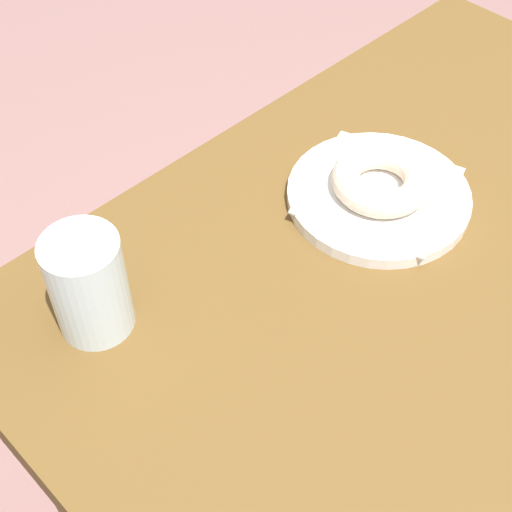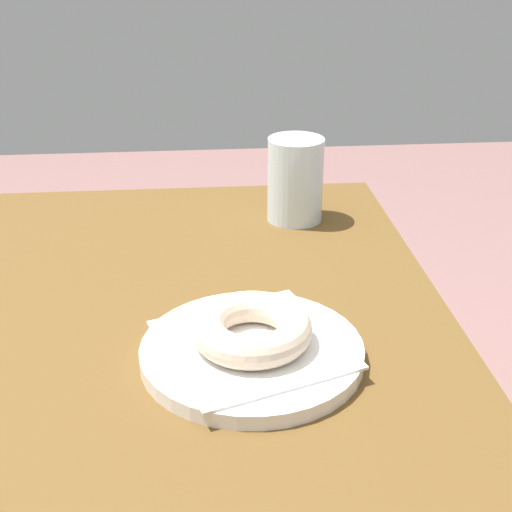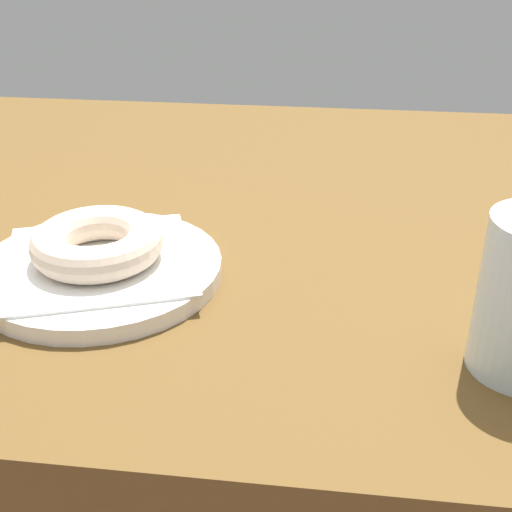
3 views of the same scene
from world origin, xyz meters
name	(u,v)px [view 1 (image 1 of 3)]	position (x,y,z in m)	size (l,w,h in m)	color
table	(481,337)	(0.00, 0.00, 0.63)	(0.97, 0.83, 0.72)	brown
plate_sugar_ring	(378,196)	(0.01, 0.18, 0.73)	(0.22, 0.22, 0.02)	white
napkin_sugar_ring	(379,190)	(0.01, 0.18, 0.74)	(0.17, 0.17, 0.00)	white
donut_sugar_ring	(381,179)	(0.01, 0.18, 0.76)	(0.12, 0.12, 0.03)	beige
water_glass	(89,285)	(-0.34, 0.28, 0.78)	(0.08, 0.08, 0.12)	silver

